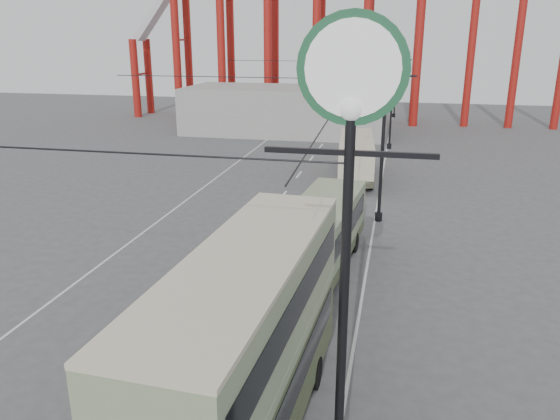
% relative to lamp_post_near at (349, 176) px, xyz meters
% --- Properties ---
extents(ground, '(160.00, 160.00, 0.00)m').
position_rel_lamp_post_near_xyz_m(ground, '(-5.60, 3.00, -7.86)').
color(ground, '#4C4C4E').
rests_on(ground, ground).
extents(road_markings, '(12.52, 120.00, 0.01)m').
position_rel_lamp_post_near_xyz_m(road_markings, '(-6.46, 22.70, -7.86)').
color(road_markings, silver).
rests_on(road_markings, ground).
extents(lamp_post_near, '(3.20, 0.44, 10.80)m').
position_rel_lamp_post_near_xyz_m(lamp_post_near, '(0.00, 0.00, 0.00)').
color(lamp_post_near, black).
rests_on(lamp_post_near, ground).
extents(lamp_post_mid, '(3.20, 0.44, 9.32)m').
position_rel_lamp_post_near_xyz_m(lamp_post_mid, '(0.00, 21.00, -3.18)').
color(lamp_post_mid, black).
rests_on(lamp_post_mid, ground).
extents(lamp_post_far, '(3.20, 0.44, 9.32)m').
position_rel_lamp_post_near_xyz_m(lamp_post_far, '(0.00, 43.00, -3.18)').
color(lamp_post_far, black).
rests_on(lamp_post_far, ground).
extents(lamp_post_distant, '(3.20, 0.44, 9.32)m').
position_rel_lamp_post_near_xyz_m(lamp_post_distant, '(0.00, 65.00, -3.18)').
color(lamp_post_distant, black).
rests_on(lamp_post_distant, ground).
extents(fairground_shed, '(22.00, 10.00, 5.00)m').
position_rel_lamp_post_near_xyz_m(fairground_shed, '(-11.60, 50.00, -5.36)').
color(fairground_shed, gray).
rests_on(fairground_shed, ground).
extents(double_decker_bus, '(3.09, 10.29, 5.46)m').
position_rel_lamp_post_near_xyz_m(double_decker_bus, '(-2.48, 1.60, -4.80)').
color(double_decker_bus, '#343F21').
rests_on(double_decker_bus, ground).
extents(single_decker_green, '(3.47, 11.29, 3.14)m').
position_rel_lamp_post_near_xyz_m(single_decker_green, '(-2.39, 12.56, -6.09)').
color(single_decker_green, gray).
rests_on(single_decker_green, ground).
extents(single_decker_cream, '(3.30, 9.97, 3.05)m').
position_rel_lamp_post_near_xyz_m(single_decker_cream, '(-2.21, 30.87, -6.14)').
color(single_decker_cream, beige).
rests_on(single_decker_cream, ground).
extents(pedestrian, '(0.76, 0.69, 1.73)m').
position_rel_lamp_post_near_xyz_m(pedestrian, '(-6.33, 13.69, -7.00)').
color(pedestrian, black).
rests_on(pedestrian, ground).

